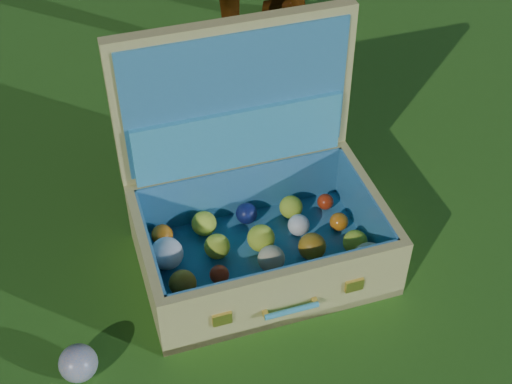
% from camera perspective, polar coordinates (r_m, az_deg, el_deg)
% --- Properties ---
extents(ground, '(60.00, 60.00, 0.00)m').
position_cam_1_polar(ground, '(1.54, 2.35, -8.50)').
color(ground, '#215114').
rests_on(ground, ground).
extents(stray_ball, '(0.07, 0.07, 0.07)m').
position_cam_1_polar(stray_ball, '(1.44, -14.04, -13.14)').
color(stray_ball, '#416DAA').
rests_on(stray_ball, ground).
extents(suitcase, '(0.56, 0.44, 0.51)m').
position_cam_1_polar(suitcase, '(1.54, -0.22, -0.72)').
color(suitcase, tan).
rests_on(suitcase, ground).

